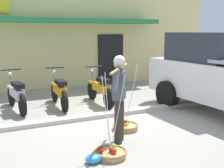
% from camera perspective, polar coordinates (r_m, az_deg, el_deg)
% --- Properties ---
extents(ground_plane, '(90.00, 90.00, 0.00)m').
position_cam_1_polar(ground_plane, '(6.51, 0.08, -8.46)').
color(ground_plane, '#9E998C').
extents(sidewalk_curb, '(20.00, 0.24, 0.10)m').
position_cam_1_polar(sidewalk_curb, '(7.10, -2.29, -6.38)').
color(sidewalk_curb, '#BAB4A5').
rests_on(sidewalk_curb, ground).
extents(fruit_vendor, '(0.90, 1.14, 1.70)m').
position_cam_1_polar(fruit_vendor, '(5.34, 1.49, -1.86)').
color(fruit_vendor, '#2D2823').
rests_on(fruit_vendor, ground).
extents(fruit_basket_left_side, '(0.57, 0.57, 1.45)m').
position_cam_1_polar(fruit_basket_left_side, '(6.26, 2.78, -8.50)').
color(fruit_basket_left_side, tan).
rests_on(fruit_basket_left_side, ground).
extents(fruit_basket_right_side, '(0.57, 0.57, 1.45)m').
position_cam_1_polar(fruit_basket_right_side, '(4.97, -0.29, -13.74)').
color(fruit_basket_right_side, tan).
rests_on(fruit_basket_right_side, ground).
extents(motorcycle_nearest_shop, '(0.54, 1.82, 1.09)m').
position_cam_1_polar(motorcycle_nearest_shop, '(8.00, -18.85, -2.02)').
color(motorcycle_nearest_shop, black).
rests_on(motorcycle_nearest_shop, ground).
extents(motorcycle_second_in_row, '(0.54, 1.82, 1.09)m').
position_cam_1_polar(motorcycle_second_in_row, '(8.10, -10.68, -1.46)').
color(motorcycle_second_in_row, black).
rests_on(motorcycle_second_in_row, ground).
extents(motorcycle_third_in_row, '(0.54, 1.82, 1.09)m').
position_cam_1_polar(motorcycle_third_in_row, '(8.26, -2.42, -1.05)').
color(motorcycle_third_in_row, black).
rests_on(motorcycle_third_in_row, ground).
extents(storefront_building, '(13.00, 6.00, 4.20)m').
position_cam_1_polar(storefront_building, '(13.21, -12.77, 10.32)').
color(storefront_building, '#DBC684').
rests_on(storefront_building, ground).
extents(plastic_litter_bag, '(0.28, 0.22, 0.14)m').
position_cam_1_polar(plastic_litter_bag, '(4.79, -3.77, -14.91)').
color(plastic_litter_bag, '#3393D1').
rests_on(plastic_litter_bag, ground).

